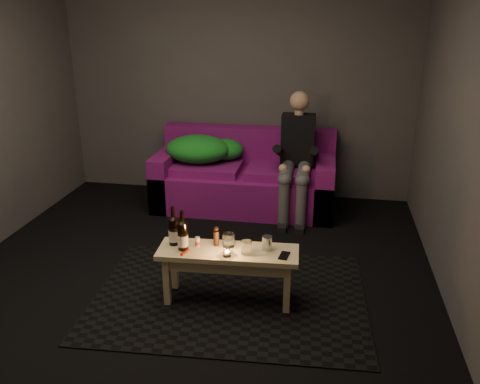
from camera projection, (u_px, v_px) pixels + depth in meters
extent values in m
plane|color=black|center=(189.00, 285.00, 4.15)|extent=(4.50, 4.50, 0.00)
plane|color=#4E4B4D|center=(238.00, 84.00, 5.77)|extent=(4.00, 0.00, 4.00)
plane|color=#4E4B4D|center=(474.00, 141.00, 3.37)|extent=(0.00, 4.50, 4.50)
cube|color=black|center=(230.00, 296.00, 3.98)|extent=(2.18, 1.64, 0.01)
cube|color=#7C1077|center=(245.00, 189.00, 5.69)|extent=(1.96, 0.88, 0.41)
cube|color=#7C1077|center=(249.00, 145.00, 5.85)|extent=(1.96, 0.22, 0.43)
cube|color=#7C1077|center=(169.00, 177.00, 5.79)|extent=(0.20, 0.88, 0.61)
cube|color=#7C1077|center=(325.00, 186.00, 5.51)|extent=(0.20, 0.88, 0.61)
cube|color=#7C1077|center=(207.00, 168.00, 5.62)|extent=(0.73, 0.59, 0.10)
cube|color=#7C1077|center=(281.00, 172.00, 5.49)|extent=(0.73, 0.59, 0.10)
ellipsoid|color=#167C20|center=(198.00, 149.00, 5.62)|extent=(0.71, 0.55, 0.29)
ellipsoid|color=#167C20|center=(224.00, 150.00, 5.71)|extent=(0.43, 0.35, 0.24)
ellipsoid|color=#167C20|center=(182.00, 151.00, 5.78)|extent=(0.31, 0.25, 0.16)
cube|color=black|center=(298.00, 139.00, 5.43)|extent=(0.35, 0.22, 0.54)
sphere|color=tan|center=(300.00, 101.00, 5.29)|extent=(0.21, 0.21, 0.21)
cylinder|color=#474A51|center=(286.00, 172.00, 5.26)|extent=(0.14, 0.49, 0.14)
cylinder|color=#474A51|center=(304.00, 173.00, 5.24)|extent=(0.14, 0.49, 0.14)
cylinder|color=#474A51|center=(284.00, 204.00, 5.14)|extent=(0.11, 0.11, 0.50)
cylinder|color=#474A51|center=(301.00, 205.00, 5.11)|extent=(0.11, 0.11, 0.50)
cube|color=black|center=(282.00, 226.00, 5.16)|extent=(0.09, 0.22, 0.06)
cube|color=black|center=(300.00, 228.00, 5.13)|extent=(0.09, 0.22, 0.06)
cube|color=#DFCB82|center=(228.00, 252.00, 3.79)|extent=(1.07, 0.39, 0.04)
cube|color=#DFCB82|center=(228.00, 260.00, 3.82)|extent=(0.93, 0.31, 0.10)
cube|color=#DFCB82|center=(167.00, 282.00, 3.81)|extent=(0.05, 0.05, 0.39)
cube|color=#DFCB82|center=(174.00, 267.00, 4.03)|extent=(0.05, 0.05, 0.39)
cube|color=#DFCB82|center=(287.00, 289.00, 3.71)|extent=(0.05, 0.05, 0.39)
cube|color=#DFCB82|center=(288.00, 273.00, 3.93)|extent=(0.05, 0.05, 0.39)
cylinder|color=black|center=(174.00, 232.00, 3.84)|extent=(0.08, 0.08, 0.21)
cylinder|color=white|center=(174.00, 235.00, 3.85)|extent=(0.08, 0.08, 0.09)
cone|color=black|center=(173.00, 217.00, 3.80)|extent=(0.08, 0.08, 0.03)
cylinder|color=black|center=(173.00, 213.00, 3.79)|extent=(0.03, 0.03, 0.10)
cylinder|color=black|center=(183.00, 236.00, 3.76)|extent=(0.08, 0.08, 0.21)
cylinder|color=white|center=(183.00, 240.00, 3.77)|extent=(0.08, 0.08, 0.09)
cone|color=black|center=(182.00, 221.00, 3.72)|extent=(0.08, 0.08, 0.03)
cylinder|color=black|center=(182.00, 217.00, 3.71)|extent=(0.03, 0.03, 0.10)
cylinder|color=silver|center=(198.00, 242.00, 3.83)|extent=(0.04, 0.04, 0.08)
cylinder|color=black|center=(216.00, 238.00, 3.84)|extent=(0.04, 0.04, 0.12)
cylinder|color=white|center=(229.00, 240.00, 3.83)|extent=(0.10, 0.10, 0.11)
cylinder|color=white|center=(227.00, 253.00, 3.69)|extent=(0.06, 0.06, 0.05)
sphere|color=orange|center=(227.00, 252.00, 3.68)|extent=(0.02, 0.02, 0.02)
cylinder|color=white|center=(246.00, 248.00, 3.71)|extent=(0.10, 0.10, 0.10)
cylinder|color=silver|center=(267.00, 243.00, 3.78)|extent=(0.09, 0.09, 0.10)
cube|color=black|center=(284.00, 256.00, 3.70)|extent=(0.08, 0.14, 0.01)
cube|color=red|center=(184.00, 253.00, 3.73)|extent=(0.04, 0.08, 0.01)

